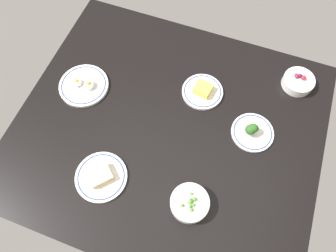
{
  "coord_description": "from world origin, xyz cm",
  "views": [
    {
      "loc": [
        -18.92,
        51.51,
        125.73
      ],
      "look_at": [
        0.0,
        0.0,
        6.0
      ],
      "focal_mm": 32.74,
      "sensor_mm": 36.0,
      "label": 1
    }
  ],
  "objects_px": {
    "plate_sandwich": "(101,176)",
    "bowl_peas": "(190,203)",
    "bowl_berries": "(298,81)",
    "plate_cheese": "(202,91)",
    "plate_eggs": "(84,85)",
    "plate_broccoli": "(252,131)"
  },
  "relations": [
    {
      "from": "plate_cheese",
      "to": "bowl_berries",
      "type": "relative_size",
      "value": 1.32
    },
    {
      "from": "plate_cheese",
      "to": "plate_broccoli",
      "type": "relative_size",
      "value": 1.03
    },
    {
      "from": "plate_cheese",
      "to": "bowl_peas",
      "type": "relative_size",
      "value": 1.24
    },
    {
      "from": "plate_eggs",
      "to": "bowl_peas",
      "type": "distance_m",
      "value": 0.72
    },
    {
      "from": "plate_broccoli",
      "to": "bowl_berries",
      "type": "relative_size",
      "value": 1.28
    },
    {
      "from": "plate_cheese",
      "to": "plate_sandwich",
      "type": "distance_m",
      "value": 0.59
    },
    {
      "from": "bowl_berries",
      "to": "plate_cheese",
      "type": "bearing_deg",
      "value": 25.79
    },
    {
      "from": "plate_sandwich",
      "to": "bowl_berries",
      "type": "xyz_separation_m",
      "value": [
        -0.66,
        -0.72,
        0.01
      ]
    },
    {
      "from": "plate_broccoli",
      "to": "plate_sandwich",
      "type": "height_order",
      "value": "plate_broccoli"
    },
    {
      "from": "bowl_peas",
      "to": "plate_cheese",
      "type": "bearing_deg",
      "value": -78.17
    },
    {
      "from": "bowl_berries",
      "to": "bowl_peas",
      "type": "relative_size",
      "value": 0.94
    },
    {
      "from": "plate_cheese",
      "to": "plate_eggs",
      "type": "bearing_deg",
      "value": 16.76
    },
    {
      "from": "plate_cheese",
      "to": "bowl_berries",
      "type": "height_order",
      "value": "bowl_berries"
    },
    {
      "from": "plate_cheese",
      "to": "bowl_peas",
      "type": "bearing_deg",
      "value": 101.83
    },
    {
      "from": "bowl_peas",
      "to": "plate_eggs",
      "type": "bearing_deg",
      "value": -28.69
    },
    {
      "from": "plate_broccoli",
      "to": "bowl_berries",
      "type": "height_order",
      "value": "plate_broccoli"
    },
    {
      "from": "plate_sandwich",
      "to": "bowl_berries",
      "type": "relative_size",
      "value": 1.49
    },
    {
      "from": "plate_sandwich",
      "to": "bowl_berries",
      "type": "height_order",
      "value": "bowl_berries"
    },
    {
      "from": "plate_sandwich",
      "to": "bowl_peas",
      "type": "relative_size",
      "value": 1.39
    },
    {
      "from": "plate_eggs",
      "to": "bowl_peas",
      "type": "xyz_separation_m",
      "value": [
        -0.63,
        0.34,
        0.02
      ]
    },
    {
      "from": "plate_cheese",
      "to": "plate_sandwich",
      "type": "relative_size",
      "value": 0.89
    },
    {
      "from": "plate_broccoli",
      "to": "plate_sandwich",
      "type": "xyz_separation_m",
      "value": [
        0.53,
        0.4,
        -0.01
      ]
    }
  ]
}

